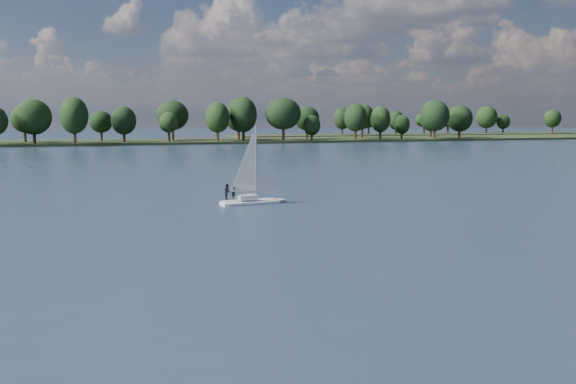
{
  "coord_description": "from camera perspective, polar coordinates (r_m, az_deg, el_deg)",
  "views": [
    {
      "loc": [
        -15.85,
        -8.5,
        8.7
      ],
      "look_at": [
        1.0,
        41.5,
        2.5
      ],
      "focal_mm": 40.0,
      "sensor_mm": 36.0,
      "label": 1
    }
  ],
  "objects": [
    {
      "name": "ground",
      "position": [
        110.0,
        -10.28,
        2.06
      ],
      "size": [
        700.0,
        700.0,
        0.0
      ],
      "primitive_type": "plane",
      "color": "#233342",
      "rests_on": "ground"
    },
    {
      "name": "far_shore_back",
      "position": [
        321.08,
        14.65,
        4.94
      ],
      "size": [
        220.0,
        30.0,
        1.4
      ],
      "primitive_type": "cube",
      "color": "black",
      "rests_on": "ground"
    },
    {
      "name": "treeline",
      "position": [
        217.05,
        -17.23,
        6.23
      ],
      "size": [
        562.36,
        74.32,
        17.91
      ],
      "color": "black",
      "rests_on": "ground"
    },
    {
      "name": "sailboat",
      "position": [
        64.05,
        -3.4,
        0.95
      ],
      "size": [
        6.4,
        2.47,
        8.21
      ],
      "rotation": [
        0.0,
        0.0,
        0.12
      ],
      "color": "silver",
      "rests_on": "ground"
    },
    {
      "name": "far_shore",
      "position": [
        221.24,
        -14.54,
        4.24
      ],
      "size": [
        660.0,
        40.0,
        1.5
      ],
      "primitive_type": "cube",
      "color": "black",
      "rests_on": "ground"
    }
  ]
}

